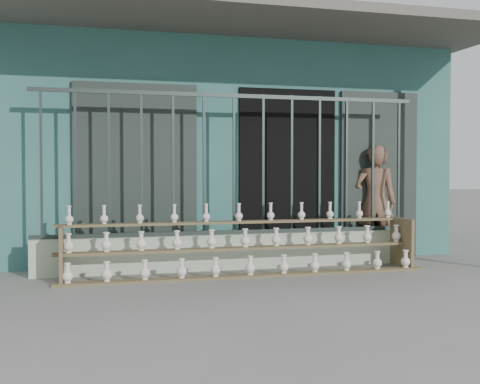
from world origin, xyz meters
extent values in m
plane|color=slate|center=(0.00, 0.00, 0.00)|extent=(60.00, 60.00, 0.00)
cube|color=#306660|center=(0.00, 4.30, 1.60)|extent=(7.00, 5.00, 3.20)
cube|color=black|center=(0.90, 1.82, 1.20)|extent=(1.40, 0.12, 2.40)
cube|color=black|center=(-1.20, 1.78, 1.20)|extent=(1.60, 0.08, 2.40)
cube|color=black|center=(2.30, 1.78, 1.20)|extent=(1.20, 0.08, 2.40)
cube|color=#59544C|center=(0.00, 1.20, 3.15)|extent=(7.40, 2.00, 0.12)
cube|color=beige|center=(0.00, 1.30, 0.23)|extent=(5.00, 0.20, 0.45)
cube|color=#283330|center=(-2.35, 1.30, 1.35)|extent=(0.03, 0.03, 1.80)
cube|color=#283330|center=(-1.96, 1.30, 1.35)|extent=(0.03, 0.03, 1.80)
cube|color=#283330|center=(-1.57, 1.30, 1.35)|extent=(0.03, 0.03, 1.80)
cube|color=#283330|center=(-1.18, 1.30, 1.35)|extent=(0.03, 0.03, 1.80)
cube|color=#283330|center=(-0.78, 1.30, 1.35)|extent=(0.03, 0.03, 1.80)
cube|color=#283330|center=(-0.39, 1.30, 1.35)|extent=(0.03, 0.03, 1.80)
cube|color=#283330|center=(0.00, 1.30, 1.35)|extent=(0.03, 0.03, 1.80)
cube|color=#283330|center=(0.39, 1.30, 1.35)|extent=(0.03, 0.03, 1.80)
cube|color=#283330|center=(0.78, 1.30, 1.35)|extent=(0.03, 0.03, 1.80)
cube|color=#283330|center=(1.17, 1.30, 1.35)|extent=(0.03, 0.03, 1.80)
cube|color=#283330|center=(1.57, 1.30, 1.35)|extent=(0.03, 0.03, 1.80)
cube|color=#283330|center=(1.96, 1.30, 1.35)|extent=(0.03, 0.03, 1.80)
cube|color=#283330|center=(2.35, 1.30, 1.35)|extent=(0.03, 0.03, 1.80)
cube|color=#283330|center=(0.00, 1.30, 2.22)|extent=(5.00, 0.04, 0.05)
cube|color=#283330|center=(0.00, 1.30, 0.47)|extent=(5.00, 0.04, 0.05)
cube|color=brown|center=(0.03, 0.65, 0.01)|extent=(4.50, 0.18, 0.03)
cube|color=brown|center=(0.03, 0.90, 0.32)|extent=(4.50, 0.18, 0.03)
cube|color=brown|center=(0.03, 1.15, 0.61)|extent=(4.50, 0.18, 0.03)
cube|color=brown|center=(-2.12, 0.90, 0.32)|extent=(0.04, 0.55, 0.64)
cube|color=brown|center=(2.18, 0.90, 0.32)|extent=(0.04, 0.55, 0.64)
imported|color=brown|center=(2.19, 1.65, 0.81)|extent=(0.70, 0.58, 1.63)
camera|label=1|loc=(-1.92, -6.16, 1.26)|focal=45.00mm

